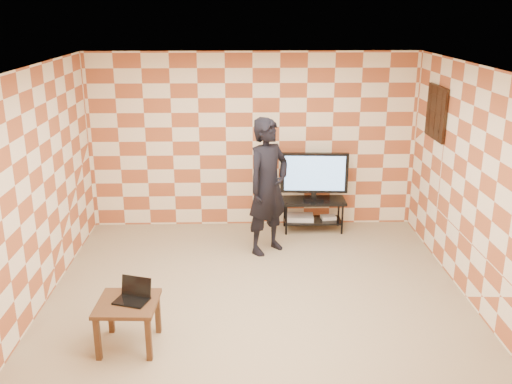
# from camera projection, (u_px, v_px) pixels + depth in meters

# --- Properties ---
(floor) EXTENTS (5.00, 5.00, 0.00)m
(floor) POSITION_uv_depth(u_px,v_px,m) (257.00, 299.00, 6.77)
(floor) COLOR tan
(floor) RESTS_ON ground
(wall_back) EXTENTS (5.00, 0.02, 2.70)m
(wall_back) POSITION_uv_depth(u_px,v_px,m) (253.00, 141.00, 8.73)
(wall_back) COLOR #F4E2BD
(wall_back) RESTS_ON ground
(wall_front) EXTENTS (5.00, 0.02, 2.70)m
(wall_front) POSITION_uv_depth(u_px,v_px,m) (268.00, 303.00, 3.98)
(wall_front) COLOR #F4E2BD
(wall_front) RESTS_ON ground
(wall_left) EXTENTS (0.02, 5.00, 2.70)m
(wall_left) POSITION_uv_depth(u_px,v_px,m) (31.00, 194.00, 6.29)
(wall_left) COLOR #F4E2BD
(wall_left) RESTS_ON ground
(wall_right) EXTENTS (0.02, 5.00, 2.70)m
(wall_right) POSITION_uv_depth(u_px,v_px,m) (479.00, 190.00, 6.42)
(wall_right) COLOR #F4E2BD
(wall_right) RESTS_ON ground
(ceiling) EXTENTS (5.00, 5.00, 0.02)m
(ceiling) POSITION_uv_depth(u_px,v_px,m) (258.00, 69.00, 5.93)
(ceiling) COLOR white
(ceiling) RESTS_ON wall_back
(wall_art) EXTENTS (0.04, 0.72, 0.72)m
(wall_art) POSITION_uv_depth(u_px,v_px,m) (436.00, 112.00, 7.70)
(wall_art) COLOR black
(wall_art) RESTS_ON wall_right
(tv_stand) EXTENTS (0.97, 0.44, 0.50)m
(tv_stand) POSITION_uv_depth(u_px,v_px,m) (313.00, 208.00, 8.76)
(tv_stand) COLOR black
(tv_stand) RESTS_ON floor
(tv) EXTENTS (1.02, 0.21, 0.74)m
(tv) POSITION_uv_depth(u_px,v_px,m) (314.00, 174.00, 8.59)
(tv) COLOR black
(tv) RESTS_ON tv_stand
(dvd_player) EXTENTS (0.43, 0.32, 0.07)m
(dvd_player) POSITION_uv_depth(u_px,v_px,m) (300.00, 217.00, 8.82)
(dvd_player) COLOR silver
(dvd_player) RESTS_ON tv_stand
(game_console) EXTENTS (0.24, 0.19, 0.05)m
(game_console) POSITION_uv_depth(u_px,v_px,m) (328.00, 217.00, 8.85)
(game_console) COLOR silver
(game_console) RESTS_ON tv_stand
(side_table) EXTENTS (0.62, 0.62, 0.50)m
(side_table) POSITION_uv_depth(u_px,v_px,m) (128.00, 310.00, 5.74)
(side_table) COLOR #352416
(side_table) RESTS_ON floor
(laptop) EXTENTS (0.39, 0.35, 0.22)m
(laptop) POSITION_uv_depth(u_px,v_px,m) (133.00, 295.00, 5.74)
(laptop) COLOR black
(laptop) RESTS_ON side_table
(person) EXTENTS (0.83, 0.81, 1.91)m
(person) POSITION_uv_depth(u_px,v_px,m) (268.00, 186.00, 7.84)
(person) COLOR black
(person) RESTS_ON floor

